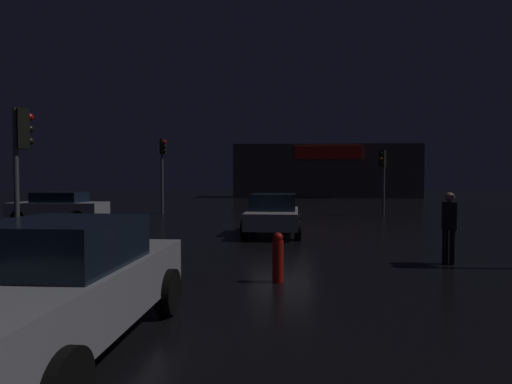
# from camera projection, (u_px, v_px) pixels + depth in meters

# --- Properties ---
(ground_plane) EXTENTS (120.00, 120.00, 0.00)m
(ground_plane) POSITION_uv_depth(u_px,v_px,m) (281.00, 229.00, 16.34)
(ground_plane) COLOR black
(store_building) EXTENTS (20.56, 6.39, 5.93)m
(store_building) POSITION_uv_depth(u_px,v_px,m) (324.00, 171.00, 46.17)
(store_building) COLOR #4C4742
(store_building) RESTS_ON ground
(traffic_signal_main) EXTENTS (0.42, 0.42, 4.41)m
(traffic_signal_main) POSITION_uv_depth(u_px,v_px,m) (163.00, 162.00, 23.64)
(traffic_signal_main) COLOR #595B60
(traffic_signal_main) RESTS_ON ground
(traffic_signal_opposite) EXTENTS (0.42, 0.42, 3.83)m
(traffic_signal_opposite) POSITION_uv_depth(u_px,v_px,m) (21.00, 147.00, 10.12)
(traffic_signal_opposite) COLOR #595B60
(traffic_signal_opposite) RESTS_ON ground
(traffic_signal_cross_right) EXTENTS (0.41, 0.43, 3.69)m
(traffic_signal_cross_right) POSITION_uv_depth(u_px,v_px,m) (383.00, 169.00, 22.67)
(traffic_signal_cross_right) COLOR #595B60
(traffic_signal_cross_right) RESTS_ON ground
(car_near) EXTENTS (2.20, 3.93, 1.50)m
(car_near) POSITION_uv_depth(u_px,v_px,m) (273.00, 213.00, 14.70)
(car_near) COLOR #B7B7BF
(car_near) RESTS_ON ground
(car_far) EXTENTS (4.24, 1.92, 1.44)m
(car_far) POSITION_uv_depth(u_px,v_px,m) (59.00, 207.00, 18.74)
(car_far) COLOR #B7B7BF
(car_far) RESTS_ON ground
(car_crossing) EXTENTS (2.00, 4.31, 1.56)m
(car_crossing) POSITION_uv_depth(u_px,v_px,m) (62.00, 286.00, 4.63)
(car_crossing) COLOR #B7B7BF
(car_crossing) RESTS_ON ground
(pedestrian) EXTENTS (0.46, 0.46, 1.72)m
(pedestrian) POSITION_uv_depth(u_px,v_px,m) (449.00, 222.00, 9.49)
(pedestrian) COLOR black
(pedestrian) RESTS_ON ground
(fire_hydrant) EXTENTS (0.22, 0.22, 0.98)m
(fire_hydrant) POSITION_uv_depth(u_px,v_px,m) (278.00, 258.00, 7.84)
(fire_hydrant) COLOR red
(fire_hydrant) RESTS_ON ground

